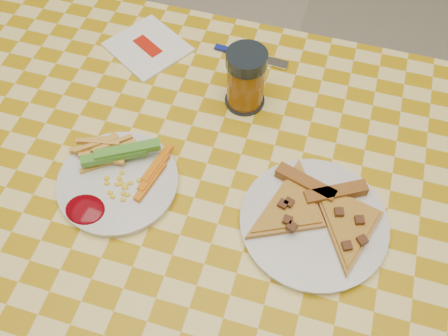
{
  "coord_description": "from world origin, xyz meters",
  "views": [
    {
      "loc": [
        0.16,
        -0.38,
        1.47
      ],
      "look_at": [
        0.03,
        0.06,
        0.78
      ],
      "focal_mm": 40.0,
      "sensor_mm": 36.0,
      "label": 1
    }
  ],
  "objects_px": {
    "plate_left": "(118,183)",
    "plate_right": "(313,223)",
    "table": "(196,218)",
    "drink_glass": "(246,79)"
  },
  "relations": [
    {
      "from": "table",
      "to": "plate_right",
      "type": "height_order",
      "value": "plate_right"
    },
    {
      "from": "table",
      "to": "drink_glass",
      "type": "relative_size",
      "value": 10.69
    },
    {
      "from": "table",
      "to": "drink_glass",
      "type": "bearing_deg",
      "value": 83.63
    },
    {
      "from": "table",
      "to": "drink_glass",
      "type": "xyz_separation_m",
      "value": [
        0.02,
        0.22,
        0.13
      ]
    },
    {
      "from": "plate_left",
      "to": "drink_glass",
      "type": "height_order",
      "value": "drink_glass"
    },
    {
      "from": "plate_right",
      "to": "drink_glass",
      "type": "relative_size",
      "value": 1.91
    },
    {
      "from": "plate_left",
      "to": "plate_right",
      "type": "relative_size",
      "value": 0.86
    },
    {
      "from": "table",
      "to": "plate_right",
      "type": "relative_size",
      "value": 5.59
    },
    {
      "from": "table",
      "to": "plate_right",
      "type": "xyz_separation_m",
      "value": [
        0.2,
        0.01,
        0.08
      ]
    },
    {
      "from": "table",
      "to": "plate_left",
      "type": "xyz_separation_m",
      "value": [
        -0.13,
        -0.01,
        0.08
      ]
    }
  ]
}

